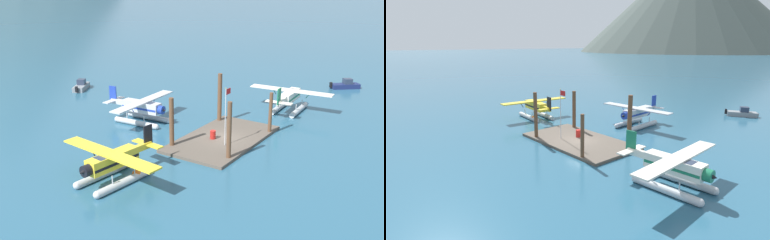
# 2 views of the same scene
# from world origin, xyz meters

# --- Properties ---
(ground_plane) EXTENTS (1200.00, 1200.00, 0.00)m
(ground_plane) POSITION_xyz_m (0.00, 0.00, 0.00)
(ground_plane) COLOR #285670
(dock_platform) EXTENTS (13.07, 7.21, 0.30)m
(dock_platform) POSITION_xyz_m (0.00, 0.00, 0.15)
(dock_platform) COLOR brown
(dock_platform) RESTS_ON ground
(piling_near_left) EXTENTS (0.43, 0.43, 5.65)m
(piling_near_left) POSITION_xyz_m (-4.26, -3.04, 2.83)
(piling_near_left) COLOR brown
(piling_near_left) RESTS_ON ground
(piling_near_right) EXTENTS (0.38, 0.38, 4.61)m
(piling_near_right) POSITION_xyz_m (4.36, -3.32, 2.31)
(piling_near_right) COLOR brown
(piling_near_right) RESTS_ON ground
(piling_far_left) EXTENTS (0.47, 0.47, 5.15)m
(piling_far_left) POSITION_xyz_m (-4.61, 3.16, 2.57)
(piling_far_left) COLOR brown
(piling_far_left) RESTS_ON ground
(piling_far_right) EXTENTS (0.49, 0.49, 5.80)m
(piling_far_right) POSITION_xyz_m (4.79, 3.16, 2.90)
(piling_far_right) COLOR brown
(piling_far_right) RESTS_ON ground
(flagpole) EXTENTS (0.95, 0.10, 5.86)m
(flagpole) POSITION_xyz_m (-1.65, -1.25, 3.96)
(flagpole) COLOR silver
(flagpole) RESTS_ON dock_platform
(fuel_drum) EXTENTS (0.62, 0.62, 0.88)m
(fuel_drum) POSITION_xyz_m (-0.87, 0.66, 0.74)
(fuel_drum) COLOR #AD1E19
(fuel_drum) RESTS_ON dock_platform
(mooring_buoy) EXTENTS (0.82, 0.82, 0.82)m
(mooring_buoy) POSITION_xyz_m (-11.89, 1.56, 0.41)
(mooring_buoy) COLOR orange
(mooring_buoy) RESTS_ON ground
(mountain_ridge_centre_peak) EXTENTS (318.96, 318.96, 144.85)m
(mountain_ridge_centre_peak) POSITION_xyz_m (-224.04, 407.17, 72.42)
(mountain_ridge_centre_peak) COLOR #424C47
(mountain_ridge_centre_peak) RESTS_ON ground
(seaplane_cream_stbd_aft) EXTENTS (7.98, 10.46, 3.84)m
(seaplane_cream_stbd_aft) POSITION_xyz_m (13.59, -1.92, 1.58)
(seaplane_cream_stbd_aft) COLOR #B7BABF
(seaplane_cream_stbd_aft) RESTS_ON ground
(seaplane_silver_bow_centre) EXTENTS (10.47, 7.97, 3.84)m
(seaplane_silver_bow_centre) POSITION_xyz_m (-0.14, 10.63, 1.58)
(seaplane_silver_bow_centre) COLOR #B7BABF
(seaplane_silver_bow_centre) RESTS_ON ground
(seaplane_yellow_port_fwd) EXTENTS (7.96, 10.49, 3.84)m
(seaplane_yellow_port_fwd) POSITION_xyz_m (-13.37, 2.82, 1.58)
(seaplane_yellow_port_fwd) COLOR #B7BABF
(seaplane_yellow_port_fwd) RESTS_ON ground
(boat_grey_open_north) EXTENTS (4.38, 3.43, 1.50)m
(boat_grey_open_north) POSITION_xyz_m (6.91, 28.21, 0.49)
(boat_grey_open_north) COLOR gray
(boat_grey_open_north) RESTS_ON ground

